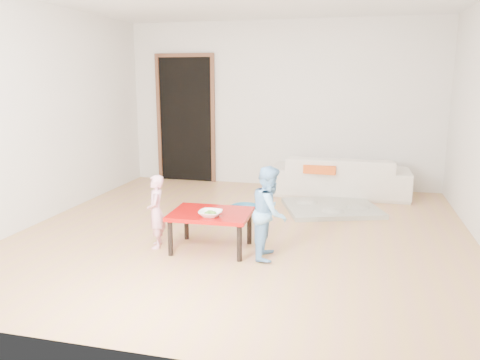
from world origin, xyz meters
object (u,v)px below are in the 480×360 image
at_px(sofa, 340,175).
at_px(red_table, 211,231).
at_px(bowl, 210,214).
at_px(child_pink, 156,212).
at_px(basin, 245,210).
at_px(child_blue, 270,212).

xyz_separation_m(sofa, red_table, (-1.17, -2.67, -0.09)).
xyz_separation_m(sofa, bowl, (-1.13, -2.81, 0.13)).
height_order(child_pink, basin, child_pink).
bearing_deg(red_table, child_blue, -5.00).
bearing_deg(basin, sofa, 50.06).
relative_size(red_table, basin, 2.22).
height_order(red_table, bowl, bowl).
xyz_separation_m(sofa, basin, (-1.13, -1.35, -0.24)).
relative_size(bowl, child_blue, 0.25).
xyz_separation_m(child_blue, basin, (-0.57, 1.37, -0.40)).
relative_size(bowl, basin, 0.63).
bearing_deg(sofa, bowl, 67.65).
distance_m(sofa, bowl, 3.03).
bearing_deg(sofa, basin, 49.64).
bearing_deg(red_table, child_pink, -173.90).
xyz_separation_m(red_table, child_pink, (-0.57, -0.06, 0.18)).
distance_m(red_table, child_blue, 0.66).
bearing_deg(bowl, basin, 90.02).
height_order(child_pink, child_blue, child_blue).
distance_m(child_blue, basin, 1.54).
relative_size(red_table, child_pink, 1.05).
relative_size(red_table, bowl, 3.50).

